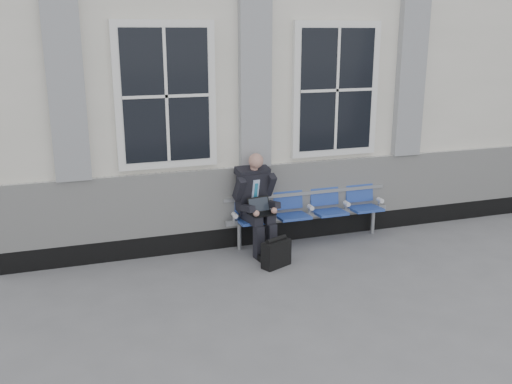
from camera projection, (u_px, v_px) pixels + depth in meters
name	position (u px, v px, depth m)	size (l,w,h in m)	color
ground	(354.00, 273.00, 7.52)	(70.00, 70.00, 0.00)	slate
station_building	(266.00, 81.00, 10.08)	(14.40, 4.40, 4.49)	silver
bench	(309.00, 206.00, 8.55)	(2.60, 0.47, 0.91)	#9EA0A3
businessman	(256.00, 199.00, 8.09)	(0.62, 0.82, 1.44)	black
briefcase	(276.00, 253.00, 7.69)	(0.45, 0.33, 0.42)	black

